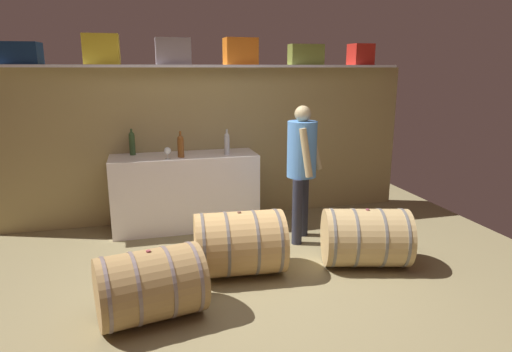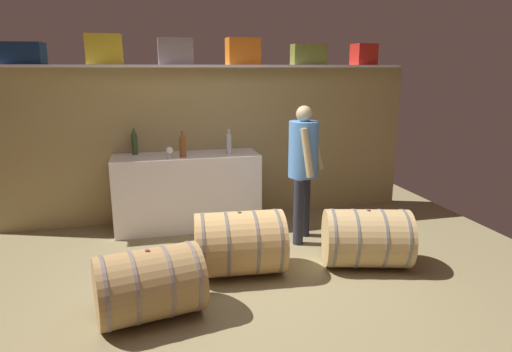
{
  "view_description": "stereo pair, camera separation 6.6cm",
  "coord_description": "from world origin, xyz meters",
  "px_view_note": "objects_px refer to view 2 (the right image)",
  "views": [
    {
      "loc": [
        -0.88,
        -3.46,
        1.98
      ],
      "look_at": [
        0.14,
        0.37,
        1.01
      ],
      "focal_mm": 31.03,
      "sensor_mm": 36.0,
      "label": 1
    },
    {
      "loc": [
        -0.81,
        -3.48,
        1.98
      ],
      "look_at": [
        0.14,
        0.37,
        1.01
      ],
      "focal_mm": 31.03,
      "sensor_mm": 36.0,
      "label": 2
    }
  ],
  "objects_px": {
    "toolcase_red": "(364,54)",
    "winemaker_pouring": "(304,160)",
    "toolcase_yellow": "(104,49)",
    "work_cabinet": "(187,191)",
    "wine_bottle_green": "(134,143)",
    "wine_barrel_flank": "(149,284)",
    "wine_barrel_near": "(367,238)",
    "wine_bottle_amber": "(183,146)",
    "wine_glass": "(169,151)",
    "wine_bottle_clear": "(229,143)",
    "wine_barrel_far": "(240,243)",
    "toolcase_grey": "(175,51)",
    "toolcase_navy": "(24,53)",
    "toolcase_olive": "(309,55)",
    "toolcase_orange": "(243,51)"
  },
  "relations": [
    {
      "from": "wine_barrel_far",
      "to": "winemaker_pouring",
      "type": "relative_size",
      "value": 0.57
    },
    {
      "from": "wine_barrel_flank",
      "to": "wine_barrel_far",
      "type": "bearing_deg",
      "value": 23.94
    },
    {
      "from": "toolcase_yellow",
      "to": "work_cabinet",
      "type": "height_order",
      "value": "toolcase_yellow"
    },
    {
      "from": "toolcase_navy",
      "to": "wine_glass",
      "type": "height_order",
      "value": "toolcase_navy"
    },
    {
      "from": "wine_bottle_clear",
      "to": "wine_barrel_far",
      "type": "distance_m",
      "value": 1.57
    },
    {
      "from": "toolcase_yellow",
      "to": "wine_bottle_green",
      "type": "distance_m",
      "value": 1.14
    },
    {
      "from": "wine_bottle_amber",
      "to": "winemaker_pouring",
      "type": "height_order",
      "value": "winemaker_pouring"
    },
    {
      "from": "toolcase_olive",
      "to": "wine_barrel_far",
      "type": "bearing_deg",
      "value": -126.83
    },
    {
      "from": "toolcase_orange",
      "to": "wine_barrel_far",
      "type": "xyz_separation_m",
      "value": [
        -0.41,
        -1.67,
        -1.86
      ]
    },
    {
      "from": "winemaker_pouring",
      "to": "wine_barrel_flank",
      "type": "bearing_deg",
      "value": -18.37
    },
    {
      "from": "wine_bottle_amber",
      "to": "wine_glass",
      "type": "relative_size",
      "value": 2.21
    },
    {
      "from": "toolcase_navy",
      "to": "toolcase_red",
      "type": "relative_size",
      "value": 1.48
    },
    {
      "from": "work_cabinet",
      "to": "toolcase_red",
      "type": "bearing_deg",
      "value": 4.78
    },
    {
      "from": "toolcase_red",
      "to": "work_cabinet",
      "type": "height_order",
      "value": "toolcase_red"
    },
    {
      "from": "toolcase_yellow",
      "to": "wine_barrel_flank",
      "type": "relative_size",
      "value": 0.44
    },
    {
      "from": "toolcase_orange",
      "to": "wine_bottle_amber",
      "type": "height_order",
      "value": "toolcase_orange"
    },
    {
      "from": "toolcase_olive",
      "to": "toolcase_red",
      "type": "bearing_deg",
      "value": 0.73
    },
    {
      "from": "work_cabinet",
      "to": "winemaker_pouring",
      "type": "distance_m",
      "value": 1.56
    },
    {
      "from": "toolcase_yellow",
      "to": "wine_barrel_flank",
      "type": "xyz_separation_m",
      "value": [
        0.38,
        -2.27,
        -1.89
      ]
    },
    {
      "from": "toolcase_olive",
      "to": "wine_barrel_flank",
      "type": "xyz_separation_m",
      "value": [
        -2.15,
        -2.27,
        -1.85
      ]
    },
    {
      "from": "wine_bottle_green",
      "to": "wine_barrel_flank",
      "type": "distance_m",
      "value": 2.37
    },
    {
      "from": "wine_barrel_near",
      "to": "toolcase_olive",
      "type": "bearing_deg",
      "value": 105.37
    },
    {
      "from": "toolcase_orange",
      "to": "wine_barrel_flank",
      "type": "height_order",
      "value": "toolcase_orange"
    },
    {
      "from": "toolcase_red",
      "to": "winemaker_pouring",
      "type": "bearing_deg",
      "value": -142.38
    },
    {
      "from": "wine_glass",
      "to": "winemaker_pouring",
      "type": "xyz_separation_m",
      "value": [
        1.46,
        -0.57,
        -0.06
      ]
    },
    {
      "from": "wine_bottle_green",
      "to": "wine_barrel_near",
      "type": "relative_size",
      "value": 0.33
    },
    {
      "from": "toolcase_grey",
      "to": "toolcase_red",
      "type": "distance_m",
      "value": 2.49
    },
    {
      "from": "toolcase_red",
      "to": "winemaker_pouring",
      "type": "relative_size",
      "value": 0.18
    },
    {
      "from": "wine_bottle_amber",
      "to": "wine_barrel_far",
      "type": "xyz_separation_m",
      "value": [
        0.41,
        -1.33,
        -0.76
      ]
    },
    {
      "from": "wine_glass",
      "to": "wine_barrel_flank",
      "type": "xyz_separation_m",
      "value": [
        -0.29,
        -1.87,
        -0.74
      ]
    },
    {
      "from": "work_cabinet",
      "to": "wine_glass",
      "type": "xyz_separation_m",
      "value": [
        -0.21,
        -0.2,
        0.56
      ]
    },
    {
      "from": "toolcase_yellow",
      "to": "toolcase_grey",
      "type": "bearing_deg",
      "value": 1.84
    },
    {
      "from": "toolcase_yellow",
      "to": "toolcase_orange",
      "type": "relative_size",
      "value": 0.99
    },
    {
      "from": "work_cabinet",
      "to": "wine_barrel_far",
      "type": "xyz_separation_m",
      "value": [
        0.37,
        -1.46,
        -0.15
      ]
    },
    {
      "from": "toolcase_red",
      "to": "toolcase_navy",
      "type": "bearing_deg",
      "value": 177.84
    },
    {
      "from": "toolcase_navy",
      "to": "wine_glass",
      "type": "bearing_deg",
      "value": -10.5
    },
    {
      "from": "toolcase_red",
      "to": "wine_glass",
      "type": "xyz_separation_m",
      "value": [
        -2.64,
        -0.41,
        -1.12
      ]
    },
    {
      "from": "toolcase_yellow",
      "to": "wine_bottle_amber",
      "type": "height_order",
      "value": "toolcase_yellow"
    },
    {
      "from": "wine_barrel_far",
      "to": "winemaker_pouring",
      "type": "xyz_separation_m",
      "value": [
        0.89,
        0.69,
        0.65
      ]
    },
    {
      "from": "toolcase_yellow",
      "to": "wine_glass",
      "type": "height_order",
      "value": "toolcase_yellow"
    },
    {
      "from": "winemaker_pouring",
      "to": "wine_bottle_clear",
      "type": "bearing_deg",
      "value": -97.34
    },
    {
      "from": "wine_barrel_far",
      "to": "toolcase_red",
      "type": "bearing_deg",
      "value": 43.25
    },
    {
      "from": "toolcase_yellow",
      "to": "wine_bottle_clear",
      "type": "bearing_deg",
      "value": -10.3
    },
    {
      "from": "wine_bottle_clear",
      "to": "wine_barrel_flank",
      "type": "height_order",
      "value": "wine_bottle_clear"
    },
    {
      "from": "wine_barrel_flank",
      "to": "wine_barrel_near",
      "type": "bearing_deg",
      "value": 1.22
    },
    {
      "from": "toolcase_grey",
      "to": "work_cabinet",
      "type": "height_order",
      "value": "toolcase_grey"
    },
    {
      "from": "toolcase_grey",
      "to": "wine_barrel_far",
      "type": "bearing_deg",
      "value": -75.09
    },
    {
      "from": "toolcase_orange",
      "to": "toolcase_olive",
      "type": "xyz_separation_m",
      "value": [
        0.87,
        0.0,
        -0.03
      ]
    },
    {
      "from": "work_cabinet",
      "to": "wine_barrel_far",
      "type": "relative_size",
      "value": 1.98
    },
    {
      "from": "wine_barrel_near",
      "to": "toolcase_grey",
      "type": "bearing_deg",
      "value": 148.69
    }
  ]
}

